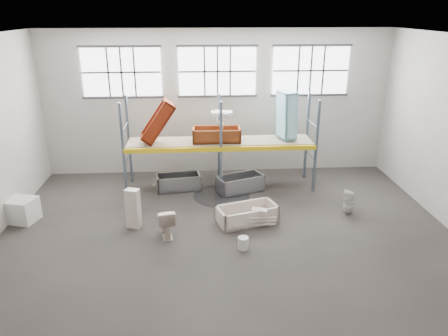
{
  "coord_description": "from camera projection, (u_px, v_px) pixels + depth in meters",
  "views": [
    {
      "loc": [
        -0.73,
        -9.65,
        5.61
      ],
      "look_at": [
        0.0,
        1.5,
        1.4
      ],
      "focal_mm": 34.16,
      "sensor_mm": 36.0,
      "label": 1
    }
  ],
  "objects": [
    {
      "name": "floor",
      "position": [
        228.0,
        240.0,
        11.05
      ],
      "size": [
        12.0,
        10.0,
        0.1
      ],
      "primitive_type": "cube",
      "color": "#46403D",
      "rests_on": "ground"
    },
    {
      "name": "ceiling",
      "position": [
        228.0,
        35.0,
        9.25
      ],
      "size": [
        12.0,
        10.0,
        0.1
      ],
      "primitive_type": "cube",
      "color": "silver",
      "rests_on": "ground"
    },
    {
      "name": "wall_back",
      "position": [
        217.0,
        103.0,
        14.87
      ],
      "size": [
        12.0,
        0.1,
        5.0
      ],
      "primitive_type": "cube",
      "color": "#AEA9A1",
      "rests_on": "ground"
    },
    {
      "name": "wall_front",
      "position": [
        257.0,
        268.0,
        5.43
      ],
      "size": [
        12.0,
        0.1,
        5.0
      ],
      "primitive_type": "cube",
      "color": "#ADA8A0",
      "rests_on": "ground"
    },
    {
      "name": "window_left",
      "position": [
        122.0,
        72.0,
        14.18
      ],
      "size": [
        2.6,
        0.04,
        1.6
      ],
      "primitive_type": "cube",
      "color": "white",
      "rests_on": "wall_back"
    },
    {
      "name": "window_mid",
      "position": [
        217.0,
        71.0,
        14.38
      ],
      "size": [
        2.6,
        0.04,
        1.6
      ],
      "primitive_type": "cube",
      "color": "white",
      "rests_on": "wall_back"
    },
    {
      "name": "window_right",
      "position": [
        311.0,
        71.0,
        14.57
      ],
      "size": [
        2.6,
        0.04,
        1.6
      ],
      "primitive_type": "cube",
      "color": "white",
      "rests_on": "wall_back"
    },
    {
      "name": "rack_upright_la",
      "position": [
        123.0,
        151.0,
        13.03
      ],
      "size": [
        0.08,
        0.08,
        3.0
      ],
      "primitive_type": "cube",
      "color": "slate",
      "rests_on": "floor"
    },
    {
      "name": "rack_upright_lb",
      "position": [
        129.0,
        140.0,
        14.15
      ],
      "size": [
        0.08,
        0.08,
        3.0
      ],
      "primitive_type": "cube",
      "color": "slate",
      "rests_on": "floor"
    },
    {
      "name": "rack_upright_ma",
      "position": [
        221.0,
        149.0,
        13.21
      ],
      "size": [
        0.08,
        0.08,
        3.0
      ],
      "primitive_type": "cube",
      "color": "slate",
      "rests_on": "floor"
    },
    {
      "name": "rack_upright_mb",
      "position": [
        219.0,
        138.0,
        14.33
      ],
      "size": [
        0.08,
        0.08,
        3.0
      ],
      "primitive_type": "cube",
      "color": "slate",
      "rests_on": "floor"
    },
    {
      "name": "rack_upright_ra",
      "position": [
        316.0,
        147.0,
        13.39
      ],
      "size": [
        0.08,
        0.08,
        3.0
      ],
      "primitive_type": "cube",
      "color": "slate",
      "rests_on": "floor"
    },
    {
      "name": "rack_upright_rb",
      "position": [
        307.0,
        136.0,
        14.51
      ],
      "size": [
        0.08,
        0.08,
        3.0
      ],
      "primitive_type": "cube",
      "color": "slate",
      "rests_on": "floor"
    },
    {
      "name": "rack_beam_front",
      "position": [
        221.0,
        149.0,
        13.21
      ],
      "size": [
        6.0,
        0.1,
        0.14
      ],
      "primitive_type": "cube",
      "color": "yellow",
      "rests_on": "floor"
    },
    {
      "name": "rack_beam_back",
      "position": [
        219.0,
        138.0,
        14.33
      ],
      "size": [
        6.0,
        0.1,
        0.14
      ],
      "primitive_type": "cube",
      "color": "yellow",
      "rests_on": "floor"
    },
    {
      "name": "shelf_deck",
      "position": [
        220.0,
        141.0,
        13.74
      ],
      "size": [
        5.9,
        1.1,
        0.03
      ],
      "primitive_type": "cube",
      "color": "gray",
      "rests_on": "floor"
    },
    {
      "name": "wet_patch",
      "position": [
        222.0,
        196.0,
        13.55
      ],
      "size": [
        1.8,
        1.8,
        0.0
      ],
      "primitive_type": "cylinder",
      "color": "black",
      "rests_on": "floor"
    },
    {
      "name": "bathtub_beige",
      "position": [
        247.0,
        214.0,
        11.81
      ],
      "size": [
        1.8,
        1.24,
        0.48
      ],
      "primitive_type": null,
      "rotation": [
        0.0,
        0.0,
        0.31
      ],
      "color": "beige",
      "rests_on": "floor"
    },
    {
      "name": "cistern_spare",
      "position": [
        260.0,
        216.0,
        11.63
      ],
      "size": [
        0.48,
        0.37,
        0.42
      ],
      "primitive_type": "cube",
      "rotation": [
        0.0,
        0.0,
        -0.43
      ],
      "color": "#C7ADA5",
      "rests_on": "bathtub_beige"
    },
    {
      "name": "sink_in_tub",
      "position": [
        237.0,
        225.0,
        11.42
      ],
      "size": [
        0.48,
        0.48,
        0.14
      ],
      "primitive_type": "imported",
      "rotation": [
        0.0,
        0.0,
        0.15
      ],
      "color": "silver",
      "rests_on": "bathtub_beige"
    },
    {
      "name": "toilet_beige",
      "position": [
        166.0,
        222.0,
        11.07
      ],
      "size": [
        0.58,
        0.85,
        0.8
      ],
      "primitive_type": "imported",
      "rotation": [
        0.0,
        0.0,
        3.32
      ],
      "color": "beige",
      "rests_on": "floor"
    },
    {
      "name": "cistern_tall",
      "position": [
        133.0,
        209.0,
        11.44
      ],
      "size": [
        0.41,
        0.34,
        1.11
      ],
      "primitive_type": "cube",
      "rotation": [
        0.0,
        0.0,
        -0.34
      ],
      "color": "beige",
      "rests_on": "floor"
    },
    {
      "name": "toilet_white",
      "position": [
        349.0,
        202.0,
        12.28
      ],
      "size": [
        0.42,
        0.42,
        0.71
      ],
      "primitive_type": "imported",
      "rotation": [
        0.0,
        0.0,
        -1.95
      ],
      "color": "silver",
      "rests_on": "floor"
    },
    {
      "name": "steel_tub_left",
      "position": [
        178.0,
        182.0,
        13.95
      ],
      "size": [
        1.48,
        0.84,
        0.51
      ],
      "primitive_type": null,
      "rotation": [
        0.0,
        0.0,
        0.14
      ],
      "color": "#9D9FA4",
      "rests_on": "floor"
    },
    {
      "name": "steel_tub_right",
      "position": [
        240.0,
        184.0,
        13.8
      ],
      "size": [
        1.62,
        1.18,
        0.54
      ],
      "primitive_type": null,
      "rotation": [
        0.0,
        0.0,
        0.38
      ],
      "color": "#B3B4BC",
      "rests_on": "floor"
    },
    {
      "name": "rust_tub_flat",
      "position": [
        217.0,
        135.0,
        13.59
      ],
      "size": [
        1.54,
        0.73,
        0.43
      ],
      "primitive_type": null,
      "rotation": [
        0.0,
        0.0,
        -0.01
      ],
      "color": "maroon",
      "rests_on": "shelf_deck"
    },
    {
      "name": "rust_tub_tilted",
      "position": [
        158.0,
        122.0,
        13.24
      ],
      "size": [
        1.21,
        0.79,
        1.4
      ],
      "primitive_type": null,
      "rotation": [
        0.0,
        -0.96,
        0.1
      ],
      "color": "maroon",
      "rests_on": "shelf_deck"
    },
    {
      "name": "sink_on_shelf",
      "position": [
        222.0,
        128.0,
        13.27
      ],
      "size": [
        0.74,
        0.63,
        0.58
      ],
      "primitive_type": "imported",
      "rotation": [
        0.0,
        0.0,
        -0.21
      ],
      "color": "white",
      "rests_on": "rust_tub_flat"
    },
    {
      "name": "blue_tub_upright",
      "position": [
        287.0,
        115.0,
        13.61
      ],
      "size": [
        0.65,
        0.81,
        1.53
      ],
      "primitive_type": null,
      "rotation": [
        0.0,
        1.54,
        0.27
      ],
      "color": "#8DD3E6",
      "rests_on": "shelf_deck"
    },
    {
      "name": "bucket",
      "position": [
        243.0,
        243.0,
        10.53
      ],
      "size": [
        0.27,
        0.27,
        0.31
      ],
      "primitive_type": "cylinder",
      "rotation": [
        0.0,
        0.0,
        0.03
      ],
      "color": "beige",
      "rests_on": "floor"
    },
    {
      "name": "carton_near",
      "position": [
        22.0,
        210.0,
        11.86
      ],
      "size": [
        0.92,
        0.85,
        0.66
      ],
      "primitive_type": "cube",
      "rotation": [
        0.0,
        0.0,
        -0.28
      ],
      "color": "silver",
      "rests_on": "floor"
    },
    {
      "name": "carton_far",
      "position": [
        15.0,
        208.0,
        12.11
      ],
      "size": [
        0.79,
        0.79,
        0.56
      ],
      "primitive_type": "cube",
      "rotation": [
        0.0,
        0.0,
        -0.21
      ],
      "color": "white",
      "rests_on": "floor"
    }
  ]
}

